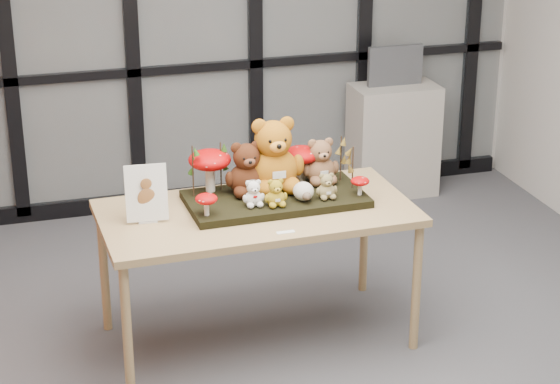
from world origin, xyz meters
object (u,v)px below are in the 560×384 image
object	(u,v)px
plush_cream_hedgehog	(303,190)
bear_tan_back	(320,158)
sign_holder	(146,196)
monitor	(395,65)
display_table	(257,220)
mushroom_back_left	(210,169)
bear_pooh_yellow	(273,150)
bear_small_yellow	(276,191)
diorama_tray	(275,199)
mushroom_back_right	(301,162)
mushroom_front_right	(360,185)
mushroom_front_left	(206,204)
cabinet	(393,140)
bear_brown_medium	(246,165)
bear_beige_small	(326,184)
bear_white_bow	(253,192)

from	to	relation	value
plush_cream_hedgehog	bear_tan_back	bearing A→B (deg)	52.22
sign_holder	monitor	distance (m)	2.90
display_table	mushroom_back_left	world-z (taller)	mushroom_back_left
bear_pooh_yellow	bear_small_yellow	world-z (taller)	bear_pooh_yellow
mushroom_back_left	sign_holder	bearing A→B (deg)	-149.83
diorama_tray	sign_holder	size ratio (longest dim) A/B	3.12
mushroom_back_right	mushroom_front_right	bearing A→B (deg)	-50.73
monitor	display_table	bearing A→B (deg)	-130.00
mushroom_front_right	sign_holder	size ratio (longest dim) A/B	0.37
bear_small_yellow	mushroom_front_left	distance (m)	0.39
bear_tan_back	bear_small_yellow	world-z (taller)	bear_tan_back
cabinet	diorama_tray	bearing A→B (deg)	-128.98
bear_brown_medium	plush_cream_hedgehog	distance (m)	0.35
mushroom_front_left	mushroom_back_left	bearing A→B (deg)	73.82
bear_brown_medium	plush_cream_hedgehog	size ratio (longest dim) A/B	2.89
plush_cream_hedgehog	monitor	bearing A→B (deg)	53.92
diorama_tray	mushroom_front_right	xyz separation A→B (m)	(0.45, -0.12, 0.08)
bear_beige_small	mushroom_front_right	size ratio (longest dim) A/B	1.39
mushroom_front_right	monitor	xyz separation A→B (m)	(1.02, 1.96, 0.11)
bear_white_bow	mushroom_back_left	distance (m)	0.33
display_table	bear_small_yellow	distance (m)	0.22
bear_tan_back	mushroom_back_right	xyz separation A→B (m)	(-0.10, 0.04, -0.03)
bear_small_yellow	bear_beige_small	world-z (taller)	bear_small_yellow
mushroom_back_right	sign_holder	size ratio (longest dim) A/B	0.72
display_table	monitor	distance (m)	2.50
bear_beige_small	sign_holder	size ratio (longest dim) A/B	0.51
bear_beige_small	mushroom_back_right	world-z (taller)	mushroom_back_right
display_table	diorama_tray	xyz separation A→B (m)	(0.13, 0.07, 0.09)
bear_brown_medium	bear_white_bow	bearing A→B (deg)	-95.57
plush_cream_hedgehog	cabinet	size ratio (longest dim) A/B	0.13
bear_tan_back	plush_cream_hedgehog	xyz separation A→B (m)	(-0.18, -0.24, -0.09)
display_table	monitor	world-z (taller)	monitor
diorama_tray	cabinet	xyz separation A→B (m)	(1.47, 1.81, -0.39)
bear_pooh_yellow	bear_beige_small	bearing A→B (deg)	-43.24
display_table	bear_white_bow	bearing A→B (deg)	-128.14
mushroom_front_left	cabinet	xyz separation A→B (m)	(1.89, 1.98, -0.48)
diorama_tray	mushroom_front_left	size ratio (longest dim) A/B	7.43
diorama_tray	bear_beige_small	xyz separation A→B (m)	(0.26, -0.11, 0.10)
mushroom_back_right	display_table	bearing A→B (deg)	-143.85
plush_cream_hedgehog	monitor	world-z (taller)	monitor
display_table	bear_brown_medium	distance (m)	0.31
display_table	plush_cream_hedgehog	world-z (taller)	plush_cream_hedgehog
bear_pooh_yellow	mushroom_back_right	distance (m)	0.23
diorama_tray	cabinet	bearing A→B (deg)	49.58
mushroom_back_right	monitor	world-z (taller)	monitor
bear_pooh_yellow	mushroom_back_right	xyz separation A→B (m)	(0.19, 0.07, -0.12)
diorama_tray	bear_beige_small	size ratio (longest dim) A/B	6.14
mushroom_front_left	mushroom_front_right	world-z (taller)	mushroom_front_left
bear_white_bow	mushroom_front_left	world-z (taller)	bear_white_bow
mushroom_back_right	bear_tan_back	bearing A→B (deg)	-24.16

